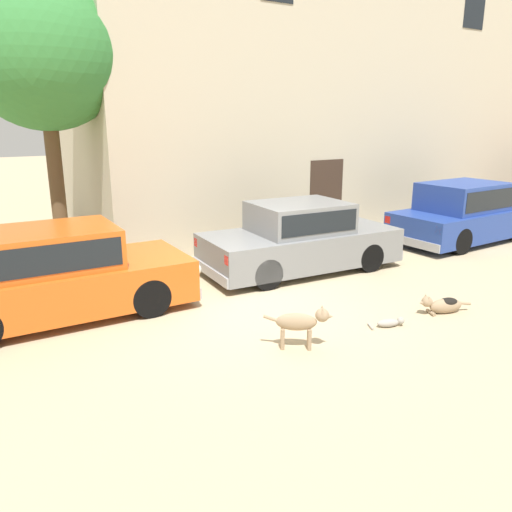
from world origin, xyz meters
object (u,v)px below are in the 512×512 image
parked_sedan_nearest (58,273)px  parked_sedan_third (465,212)px  acacia_tree_left (43,56)px  parked_sedan_second (300,237)px  stray_cat (390,323)px  stray_dog_tan (443,305)px  stray_dog_spotted (302,322)px

parked_sedan_nearest → parked_sedan_third: bearing=0.3°
parked_sedan_nearest → acacia_tree_left: (0.66, 3.29, 3.67)m
parked_sedan_second → acacia_tree_left: bearing=146.0°
parked_sedan_second → stray_cat: 3.35m
stray_dog_tan → parked_sedan_third: bearing=-127.3°
parked_sedan_nearest → stray_cat: (4.34, -3.17, -0.66)m
parked_sedan_second → stray_dog_tan: bearing=-76.3°
parked_sedan_third → stray_cat: bearing=-154.0°
parked_sedan_nearest → acacia_tree_left: acacia_tree_left is taller
acacia_tree_left → parked_sedan_nearest: bearing=-101.4°
parked_sedan_second → parked_sedan_third: parked_sedan_third is taller
parked_sedan_third → stray_dog_tan: size_ratio=4.79×
parked_sedan_nearest → stray_dog_tan: size_ratio=4.62×
parked_sedan_second → parked_sedan_third: bearing=2.0°
stray_dog_tan → acacia_tree_left: (-4.86, 6.51, 4.24)m
parked_sedan_nearest → parked_sedan_third: parked_sedan_third is taller
parked_sedan_third → acacia_tree_left: (-9.52, 3.34, 3.62)m
parked_sedan_second → stray_dog_spotted: (-2.22, -3.12, -0.33)m
parked_sedan_third → stray_dog_spotted: 8.07m
stray_dog_spotted → stray_cat: size_ratio=1.48×
acacia_tree_left → parked_sedan_third: bearing=-19.4°
stray_dog_spotted → stray_cat: stray_dog_spotted is taller
parked_sedan_third → stray_dog_spotted: bearing=-160.2°
parked_sedan_second → stray_dog_tan: (0.61, -3.28, -0.57)m
parked_sedan_nearest → stray_dog_spotted: 4.09m
stray_cat → parked_sedan_third: bearing=47.7°
parked_sedan_second → acacia_tree_left: acacia_tree_left is taller
parked_sedan_third → stray_cat: 6.65m
parked_sedan_nearest → stray_dog_tan: bearing=-29.7°
stray_dog_spotted → stray_cat: 1.68m
stray_dog_tan → stray_dog_spotted: bearing=15.3°
parked_sedan_third → stray_dog_spotted: (-7.48, -3.01, -0.38)m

